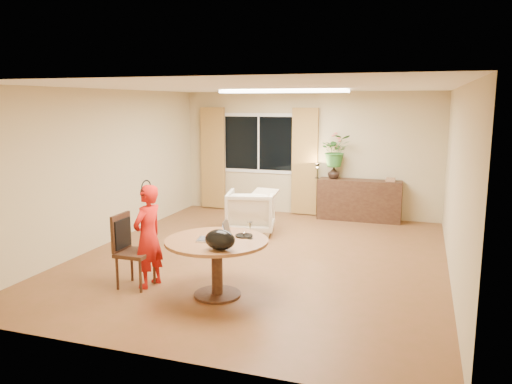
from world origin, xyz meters
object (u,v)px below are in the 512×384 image
at_px(dining_table, 217,252).
at_px(child, 148,236).
at_px(dining_chair, 135,251).
at_px(sideboard, 359,200).
at_px(armchair, 251,212).

height_order(dining_table, child, child).
bearing_deg(dining_chair, dining_table, 2.57).
bearing_deg(child, sideboard, 164.60).
xyz_separation_m(dining_table, child, (-0.98, 0.03, 0.10)).
bearing_deg(child, dining_chair, -53.30).
bearing_deg(sideboard, child, -114.91).
relative_size(dining_table, armchair, 1.47).
distance_m(dining_table, dining_chair, 1.13).
bearing_deg(sideboard, armchair, -137.57).
height_order(dining_table, armchair, armchair).
height_order(dining_chair, armchair, dining_chair).
height_order(child, armchair, child).
bearing_deg(armchair, child, 70.08).
xyz_separation_m(dining_table, armchair, (-0.60, 3.03, -0.18)).
relative_size(armchair, sideboard, 0.52).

